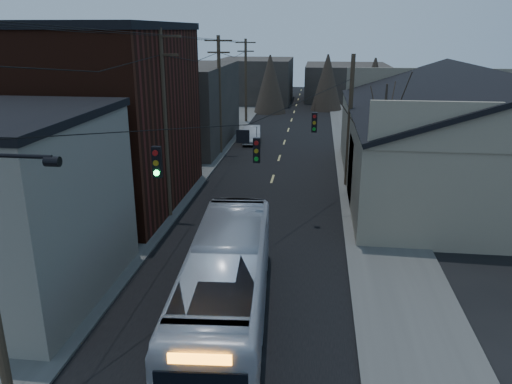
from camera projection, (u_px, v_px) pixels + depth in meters
The scene contains 12 objects.
road_surface at pixel (277, 164), 38.46m from camera, with size 9.00×110.00×0.02m, color black.
sidewalk_left at pixel (195, 161), 39.21m from camera, with size 4.00×110.00×0.12m, color #474744.
sidewalk_right at pixel (363, 166), 37.69m from camera, with size 4.00×110.00×0.12m, color #474744.
building_brick at pixel (91, 119), 28.65m from camera, with size 10.00×12.00×10.00m, color black.
building_left_far at pixel (176, 106), 44.15m from camera, with size 9.00×14.00×7.00m, color #2F2A26.
warehouse at pixel (477, 150), 31.40m from camera, with size 16.16×20.60×7.73m.
building_far_left at pixel (256, 80), 71.26m from camera, with size 10.00×12.00×6.00m, color #2F2A26.
building_far_right at pixel (346, 82), 74.62m from camera, with size 12.00×14.00×5.00m, color #2F2A26.
bare_tree at pixel (382, 151), 27.16m from camera, with size 0.40×0.40×7.20m, color black.
utility_lines at pixel (222, 111), 31.77m from camera, with size 11.24×45.28×10.50m.
bus at pixel (226, 284), 17.18m from camera, with size 2.62×11.21×3.12m, color #B9BCC6.
parked_car at pixel (252, 134), 45.77m from camera, with size 1.58×4.53×1.49m, color #A8AAAF.
Camera 1 is at (2.94, -7.15, 9.90)m, focal length 35.00 mm.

